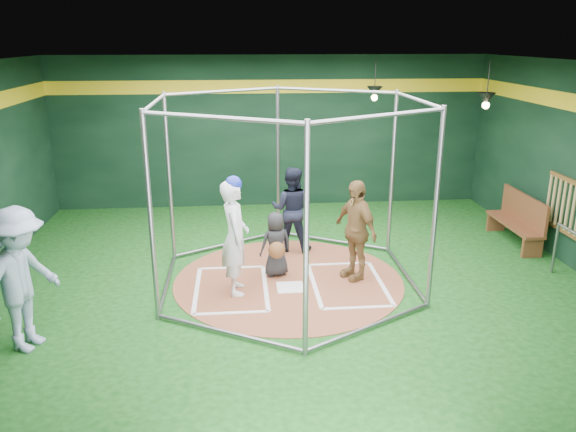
{
  "coord_description": "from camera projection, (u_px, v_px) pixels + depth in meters",
  "views": [
    {
      "loc": [
        -0.79,
        -8.54,
        3.87
      ],
      "look_at": [
        0.0,
        0.1,
        1.1
      ],
      "focal_mm": 35.0,
      "sensor_mm": 36.0,
      "label": 1
    }
  ],
  "objects": [
    {
      "name": "pendant_lamp_near",
      "position": [
        375.0,
        92.0,
        12.12
      ],
      "size": [
        0.34,
        0.34,
        0.9
      ],
      "color": "black",
      "rests_on": "room_shell"
    },
    {
      "name": "bystander_blue",
      "position": [
        21.0,
        280.0,
        7.07
      ],
      "size": [
        1.1,
        1.4,
        1.91
      ],
      "primitive_type": "imported",
      "rotation": [
        0.0,
        0.0,
        1.21
      ],
      "color": "#92A5C2",
      "rests_on": "ground"
    },
    {
      "name": "home_plate",
      "position": [
        290.0,
        287.0,
        9.06
      ],
      "size": [
        0.43,
        0.43,
        0.01
      ],
      "primitive_type": "cube",
      "color": "white",
      "rests_on": "clay_disc"
    },
    {
      "name": "pendant_lamp_far",
      "position": [
        486.0,
        99.0,
        10.76
      ],
      "size": [
        0.34,
        0.34,
        0.9
      ],
      "color": "black",
      "rests_on": "room_shell"
    },
    {
      "name": "room_shell",
      "position": [
        289.0,
        178.0,
        8.82
      ],
      "size": [
        10.1,
        9.1,
        3.53
      ],
      "color": "#0D3D0E",
      "rests_on": "ground"
    },
    {
      "name": "dugout_bench",
      "position": [
        519.0,
        219.0,
        10.91
      ],
      "size": [
        0.4,
        1.69,
        0.99
      ],
      "color": "brown",
      "rests_on": "ground"
    },
    {
      "name": "batter_figure",
      "position": [
        235.0,
        236.0,
        8.65
      ],
      "size": [
        0.48,
        0.69,
        1.89
      ],
      "color": "white",
      "rests_on": "clay_disc"
    },
    {
      "name": "steel_railing",
      "position": [
        573.0,
        250.0,
        9.01
      ],
      "size": [
        0.05,
        1.05,
        0.91
      ],
      "color": "gray",
      "rests_on": "ground"
    },
    {
      "name": "bat_rack",
      "position": [
        566.0,
        206.0,
        9.83
      ],
      "size": [
        0.07,
        1.25,
        0.98
      ],
      "color": "brown",
      "rests_on": "room_shell"
    },
    {
      "name": "umpire",
      "position": [
        291.0,
        209.0,
        10.46
      ],
      "size": [
        0.91,
        0.79,
        1.6
      ],
      "primitive_type": "imported",
      "rotation": [
        0.0,
        0.0,
        2.87
      ],
      "color": "black",
      "rests_on": "clay_disc"
    },
    {
      "name": "visitor_leopard",
      "position": [
        355.0,
        230.0,
        9.21
      ],
      "size": [
        0.8,
        1.07,
        1.68
      ],
      "primitive_type": "imported",
      "rotation": [
        0.0,
        0.0,
        -1.11
      ],
      "color": "#AB8249",
      "rests_on": "clay_disc"
    },
    {
      "name": "batter_box_right",
      "position": [
        348.0,
        284.0,
        9.19
      ],
      "size": [
        1.17,
        1.77,
        0.01
      ],
      "color": "white",
      "rests_on": "clay_disc"
    },
    {
      "name": "batting_cage",
      "position": [
        289.0,
        194.0,
        8.89
      ],
      "size": [
        4.05,
        4.67,
        3.0
      ],
      "color": "gray",
      "rests_on": "ground"
    },
    {
      "name": "clay_disc",
      "position": [
        289.0,
        280.0,
        9.35
      ],
      "size": [
        3.8,
        3.8,
        0.01
      ],
      "primitive_type": "cylinder",
      "color": "brown",
      "rests_on": "ground"
    },
    {
      "name": "batter_box_left",
      "position": [
        231.0,
        288.0,
        9.02
      ],
      "size": [
        1.17,
        1.77,
        0.01
      ],
      "color": "white",
      "rests_on": "clay_disc"
    },
    {
      "name": "catcher_figure",
      "position": [
        276.0,
        245.0,
        9.38
      ],
      "size": [
        0.62,
        0.64,
        1.1
      ],
      "color": "black",
      "rests_on": "clay_disc"
    }
  ]
}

